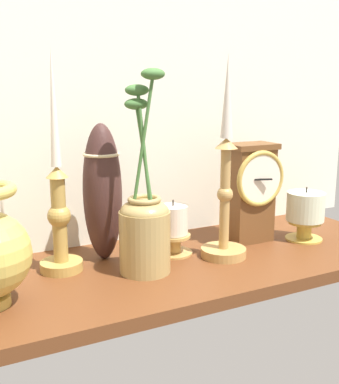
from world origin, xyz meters
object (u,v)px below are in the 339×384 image
object	(u,v)px
candlestick_tall_center	(225,192)
pillar_candle_near_clock	(173,229)
brass_vase_jar	(145,225)
tall_ceramic_vase	(102,192)
pillar_candle_front	(305,212)
candlestick_tall_left	(59,208)
mantel_clock	(251,190)

from	to	relation	value
candlestick_tall_center	pillar_candle_near_clock	world-z (taller)	candlestick_tall_center
brass_vase_jar	tall_ceramic_vase	size ratio (longest dim) A/B	1.36
tall_ceramic_vase	candlestick_tall_center	bearing A→B (deg)	-24.81
brass_vase_jar	pillar_candle_front	xyz separation A→B (cm)	(39.31, 1.03, -2.58)
candlestick_tall_left	pillar_candle_near_clock	size ratio (longest dim) A/B	3.61
pillar_candle_near_clock	candlestick_tall_center	bearing A→B (deg)	-37.21
mantel_clock	brass_vase_jar	xyz separation A→B (cm)	(-28.00, -5.85, -2.53)
mantel_clock	candlestick_tall_center	bearing A→B (deg)	-151.42
mantel_clock	tall_ceramic_vase	size ratio (longest dim) A/B	0.81
candlestick_tall_center	pillar_candle_near_clock	distance (cm)	13.08
candlestick_tall_center	pillar_candle_front	size ratio (longest dim) A/B	3.32
candlestick_tall_left	tall_ceramic_vase	size ratio (longest dim) A/B	1.52
mantel_clock	candlestick_tall_left	distance (cm)	41.60
mantel_clock	brass_vase_jar	world-z (taller)	brass_vase_jar
candlestick_tall_left	brass_vase_jar	world-z (taller)	candlestick_tall_left
mantel_clock	candlestick_tall_center	xyz separation A→B (cm)	(-10.78, -5.87, 1.94)
candlestick_tall_center	brass_vase_jar	xyz separation A→B (cm)	(-17.21, 0.03, -4.47)
pillar_candle_front	pillar_candle_near_clock	distance (cm)	30.72
brass_vase_jar	pillar_candle_front	bearing A→B (deg)	1.50
pillar_candle_near_clock	tall_ceramic_vase	world-z (taller)	tall_ceramic_vase
mantel_clock	pillar_candle_front	world-z (taller)	mantel_clock
pillar_candle_front	pillar_candle_near_clock	xyz separation A→B (cm)	(-30.27, 5.15, -1.06)
candlestick_tall_left	candlestick_tall_center	world-z (taller)	candlestick_tall_left
pillar_candle_near_clock	pillar_candle_front	bearing A→B (deg)	-9.65
brass_vase_jar	pillar_candle_front	distance (cm)	39.40
candlestick_tall_left	candlestick_tall_center	size ratio (longest dim) A/B	1.03
mantel_clock	pillar_candle_front	bearing A→B (deg)	-23.07
mantel_clock	candlestick_tall_left	xyz separation A→B (cm)	(-41.56, 1.69, 0.59)
candlestick_tall_left	pillar_candle_front	xyz separation A→B (cm)	(52.87, -6.51, -5.70)
mantel_clock	candlestick_tall_center	world-z (taller)	candlestick_tall_center
candlestick_tall_left	brass_vase_jar	bearing A→B (deg)	-29.06
mantel_clock	tall_ceramic_vase	world-z (taller)	tall_ceramic_vase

